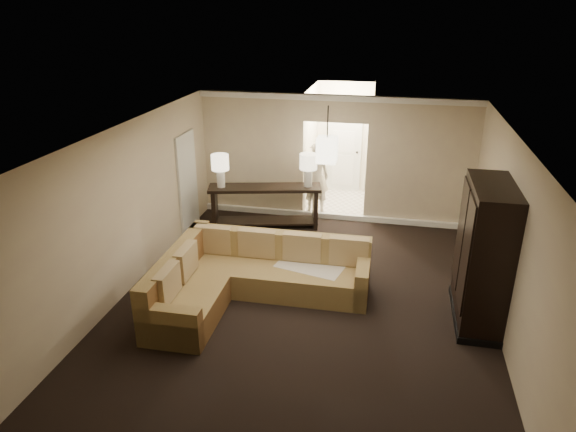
% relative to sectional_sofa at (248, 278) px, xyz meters
% --- Properties ---
extents(ground, '(8.00, 8.00, 0.00)m').
position_rel_sectional_sofa_xyz_m(ground, '(0.93, -0.25, -0.38)').
color(ground, black).
rests_on(ground, ground).
extents(wall_back, '(6.00, 0.04, 2.80)m').
position_rel_sectional_sofa_xyz_m(wall_back, '(0.93, 3.75, 1.02)').
color(wall_back, beige).
rests_on(wall_back, ground).
extents(wall_left, '(0.04, 8.00, 2.80)m').
position_rel_sectional_sofa_xyz_m(wall_left, '(-2.07, -0.25, 1.02)').
color(wall_left, beige).
rests_on(wall_left, ground).
extents(wall_right, '(0.04, 8.00, 2.80)m').
position_rel_sectional_sofa_xyz_m(wall_right, '(3.93, -0.25, 1.02)').
color(wall_right, beige).
rests_on(wall_right, ground).
extents(ceiling, '(6.00, 8.00, 0.02)m').
position_rel_sectional_sofa_xyz_m(ceiling, '(0.93, -0.25, 2.42)').
color(ceiling, white).
rests_on(ceiling, wall_back).
extents(crown_molding, '(6.00, 0.10, 0.12)m').
position_rel_sectional_sofa_xyz_m(crown_molding, '(0.93, 3.70, 2.35)').
color(crown_molding, white).
rests_on(crown_molding, wall_back).
extents(baseboard, '(6.00, 0.10, 0.12)m').
position_rel_sectional_sofa_xyz_m(baseboard, '(0.93, 3.70, -0.32)').
color(baseboard, white).
rests_on(baseboard, ground).
extents(side_door, '(0.05, 0.90, 2.10)m').
position_rel_sectional_sofa_xyz_m(side_door, '(-2.04, 2.55, 0.67)').
color(side_door, white).
rests_on(side_door, ground).
extents(foyer, '(1.44, 2.02, 2.80)m').
position_rel_sectional_sofa_xyz_m(foyer, '(0.93, 5.09, 0.92)').
color(foyer, white).
rests_on(foyer, ground).
extents(sectional_sofa, '(3.19, 2.54, 0.95)m').
position_rel_sectional_sofa_xyz_m(sectional_sofa, '(0.00, 0.00, 0.00)').
color(sectional_sofa, brown).
rests_on(sectional_sofa, ground).
extents(coffee_table, '(1.36, 1.36, 0.47)m').
position_rel_sectional_sofa_xyz_m(coffee_table, '(1.02, 0.75, -0.15)').
color(coffee_table, silver).
rests_on(coffee_table, ground).
extents(console_table, '(2.47, 1.09, 0.93)m').
position_rel_sectional_sofa_xyz_m(console_table, '(-0.45, 2.95, 0.17)').
color(console_table, black).
rests_on(console_table, ground).
extents(armoire, '(0.66, 1.53, 2.20)m').
position_rel_sectional_sofa_xyz_m(armoire, '(3.62, 0.16, 0.68)').
color(armoire, black).
rests_on(armoire, ground).
extents(drink_table, '(0.47, 0.47, 0.58)m').
position_rel_sectional_sofa_xyz_m(drink_table, '(1.14, 0.95, 0.04)').
color(drink_table, black).
rests_on(drink_table, ground).
extents(table_lamp_left, '(0.37, 0.37, 0.71)m').
position_rel_sectional_sofa_xyz_m(table_lamp_left, '(-1.36, 2.73, 1.02)').
color(table_lamp_left, white).
rests_on(table_lamp_left, console_table).
extents(table_lamp_right, '(0.37, 0.37, 0.71)m').
position_rel_sectional_sofa_xyz_m(table_lamp_right, '(0.45, 3.16, 1.02)').
color(table_lamp_right, white).
rests_on(table_lamp_right, console_table).
extents(pendant_light, '(0.38, 0.38, 1.09)m').
position_rel_sectional_sofa_xyz_m(pendant_light, '(0.93, 2.45, 1.57)').
color(pendant_light, black).
rests_on(pendant_light, ceiling).
extents(person, '(0.76, 0.59, 1.86)m').
position_rel_sectional_sofa_xyz_m(person, '(0.48, 4.05, 0.55)').
color(person, beige).
rests_on(person, ground).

